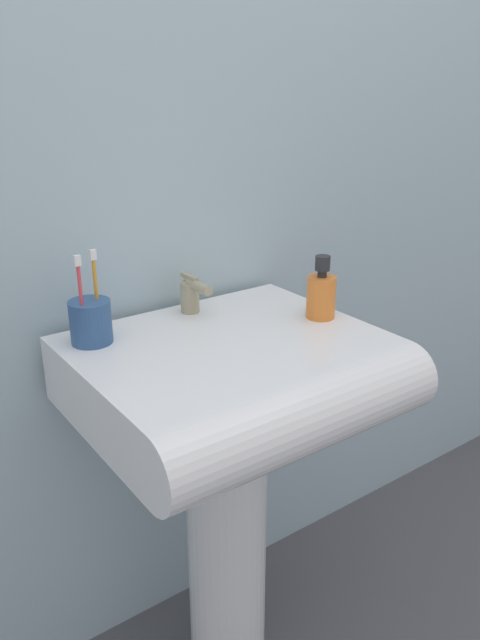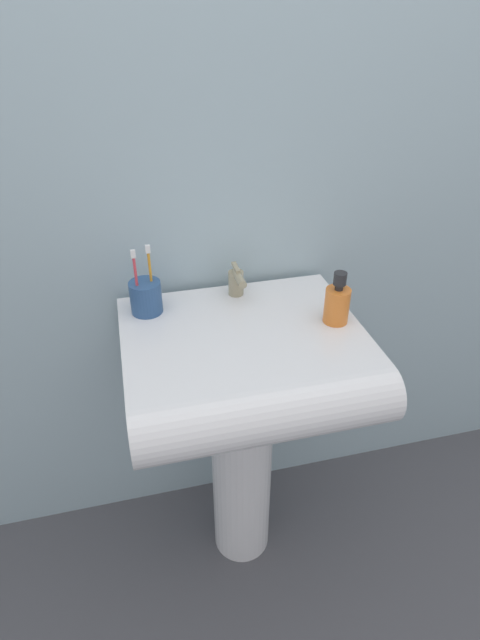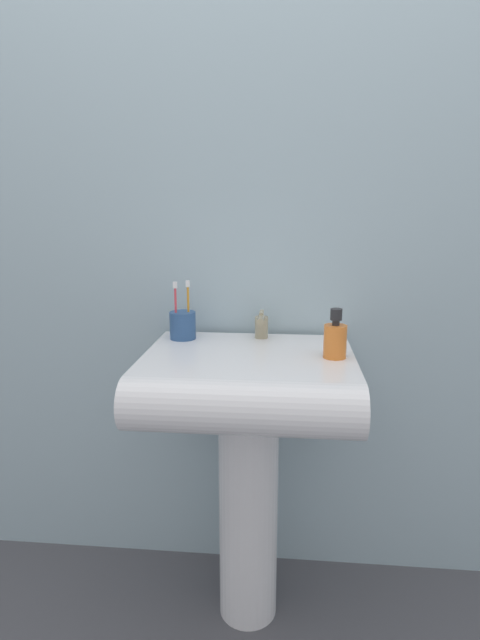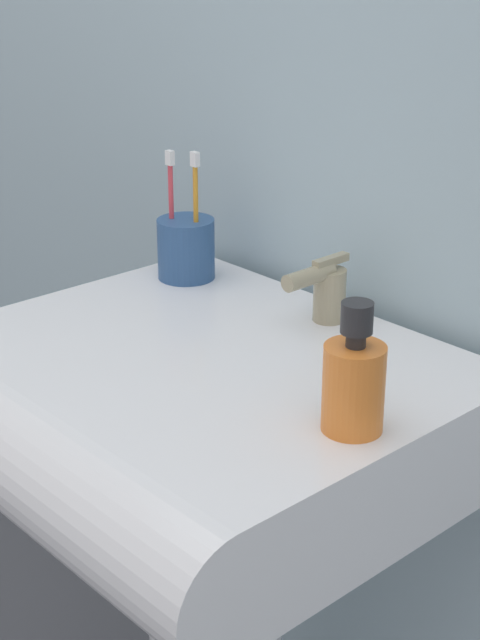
{
  "view_description": "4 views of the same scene",
  "coord_description": "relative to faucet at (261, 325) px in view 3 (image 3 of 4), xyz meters",
  "views": [
    {
      "loc": [
        -0.64,
        -0.94,
        1.34
      ],
      "look_at": [
        0.03,
        -0.01,
        0.89
      ],
      "focal_mm": 35.0,
      "sensor_mm": 36.0,
      "label": 1
    },
    {
      "loc": [
        -0.25,
        -0.99,
        1.55
      ],
      "look_at": [
        -0.0,
        0.01,
        0.88
      ],
      "focal_mm": 28.0,
      "sensor_mm": 36.0,
      "label": 2
    },
    {
      "loc": [
        0.1,
        -1.35,
        1.26
      ],
      "look_at": [
        -0.03,
        0.03,
        0.95
      ],
      "focal_mm": 28.0,
      "sensor_mm": 36.0,
      "label": 3
    },
    {
      "loc": [
        0.8,
        -0.69,
        1.34
      ],
      "look_at": [
        0.03,
        0.02,
        0.9
      ],
      "focal_mm": 55.0,
      "sensor_mm": 36.0,
      "label": 4
    }
  ],
  "objects": [
    {
      "name": "ground_plane",
      "position": [
        -0.03,
        -0.16,
        -0.9
      ],
      "size": [
        6.0,
        6.0,
        0.0
      ],
      "primitive_type": "plane",
      "color": "#4C4C51",
      "rests_on": "ground"
    },
    {
      "name": "faucet",
      "position": [
        0.0,
        0.0,
        0.0
      ],
      "size": [
        0.04,
        0.1,
        0.09
      ],
      "color": "tan",
      "rests_on": "sink_basin"
    },
    {
      "name": "wall_back",
      "position": [
        -0.03,
        0.11,
        0.3
      ],
      "size": [
        5.0,
        0.05,
        2.4
      ],
      "primitive_type": "cube",
      "color": "#9EB7C1",
      "rests_on": "ground"
    },
    {
      "name": "toothbrush_cup",
      "position": [
        -0.25,
        -0.02,
        0.0
      ],
      "size": [
        0.08,
        0.08,
        0.18
      ],
      "color": "#2D5184",
      "rests_on": "sink_basin"
    },
    {
      "name": "sink_basin",
      "position": [
        -0.03,
        -0.22,
        -0.11
      ],
      "size": [
        0.59,
        0.52,
        0.14
      ],
      "color": "white",
      "rests_on": "sink_pedestal"
    },
    {
      "name": "sink_pedestal",
      "position": [
        -0.03,
        -0.16,
        -0.54
      ],
      "size": [
        0.18,
        0.18,
        0.72
      ],
      "primitive_type": "cylinder",
      "color": "white",
      "rests_on": "ground"
    },
    {
      "name": "soap_bottle",
      "position": [
        0.21,
        -0.18,
        0.01
      ],
      "size": [
        0.06,
        0.06,
        0.14
      ],
      "color": "orange",
      "rests_on": "sink_basin"
    }
  ]
}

